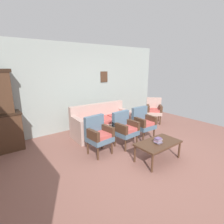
{
  "coord_description": "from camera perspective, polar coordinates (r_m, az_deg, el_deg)",
  "views": [
    {
      "loc": [
        -2.67,
        -2.54,
        2.04
      ],
      "look_at": [
        0.05,
        1.02,
        0.85
      ],
      "focal_mm": 28.37,
      "sensor_mm": 36.0,
      "label": 1
    }
  ],
  "objects": [
    {
      "name": "floral_couch",
      "position": [
        5.36,
        -3.11,
        -3.79
      ],
      "size": [
        1.85,
        0.89,
        0.9
      ],
      "color": "tan",
      "rests_on": "ground"
    },
    {
      "name": "wingback_chair_by_fireplace",
      "position": [
        6.58,
        13.36,
        0.91
      ],
      "size": [
        0.71,
        0.71,
        0.9
      ],
      "color": "tan",
      "rests_on": "ground"
    },
    {
      "name": "book_stack_on_table",
      "position": [
        3.94,
        14.67,
        -8.92
      ],
      "size": [
        0.17,
        0.12,
        0.12
      ],
      "color": "#615462",
      "rests_on": "coffee_table"
    },
    {
      "name": "armchair_near_couch_end",
      "position": [
        5.05,
        9.98,
        -3.13
      ],
      "size": [
        0.54,
        0.51,
        0.9
      ],
      "color": "slate",
      "rests_on": "ground"
    },
    {
      "name": "wall_back_with_decor",
      "position": [
        5.86,
        -10.1,
        7.88
      ],
      "size": [
        6.4,
        0.09,
        2.7
      ],
      "color": "#939E99",
      "rests_on": "ground"
    },
    {
      "name": "armchair_near_cabinet",
      "position": [
        4.15,
        -4.43,
        -6.96
      ],
      "size": [
        0.56,
        0.54,
        0.9
      ],
      "color": "slate",
      "rests_on": "ground"
    },
    {
      "name": "armchair_by_doorway",
      "position": [
        4.53,
        4.12,
        -5.04
      ],
      "size": [
        0.55,
        0.53,
        0.9
      ],
      "color": "slate",
      "rests_on": "ground"
    },
    {
      "name": "coffee_table",
      "position": [
        4.03,
        14.62,
        -10.0
      ],
      "size": [
        1.0,
        0.56,
        0.42
      ],
      "color": "#472D1E",
      "rests_on": "ground"
    },
    {
      "name": "ground_plane",
      "position": [
        4.21,
        8.15,
        -14.28
      ],
      "size": [
        7.68,
        7.68,
        0.0
      ],
      "primitive_type": "plane",
      "color": "#84564C"
    }
  ]
}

